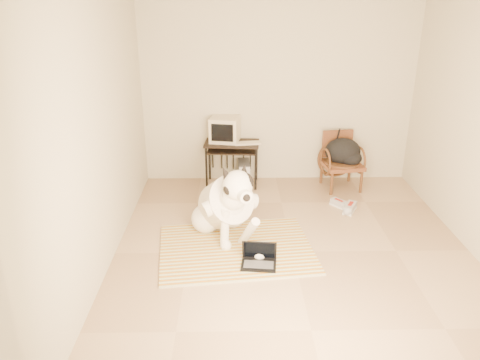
{
  "coord_description": "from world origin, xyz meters",
  "views": [
    {
      "loc": [
        -0.67,
        -4.57,
        2.74
      ],
      "look_at": [
        -0.59,
        0.26,
        0.77
      ],
      "focal_mm": 35.0,
      "sensor_mm": 36.0,
      "label": 1
    }
  ],
  "objects_px": {
    "dog": "(226,205)",
    "crt_monitor": "(225,129)",
    "backpack": "(344,152)",
    "laptop": "(259,259)",
    "computer_desk": "(232,149)",
    "pc_tower": "(244,174)",
    "rattan_chair": "(341,161)"
  },
  "relations": [
    {
      "from": "backpack",
      "to": "computer_desk",
      "type": "bearing_deg",
      "value": 175.17
    },
    {
      "from": "laptop",
      "to": "pc_tower",
      "type": "distance_m",
      "value": 2.23
    },
    {
      "from": "dog",
      "to": "backpack",
      "type": "bearing_deg",
      "value": 41.09
    },
    {
      "from": "computer_desk",
      "to": "rattan_chair",
      "type": "relative_size",
      "value": 1.01
    },
    {
      "from": "pc_tower",
      "to": "crt_monitor",
      "type": "bearing_deg",
      "value": 156.89
    },
    {
      "from": "backpack",
      "to": "dog",
      "type": "bearing_deg",
      "value": -138.91
    },
    {
      "from": "rattan_chair",
      "to": "pc_tower",
      "type": "bearing_deg",
      "value": 177.13
    },
    {
      "from": "pc_tower",
      "to": "rattan_chair",
      "type": "height_order",
      "value": "rattan_chair"
    },
    {
      "from": "dog",
      "to": "pc_tower",
      "type": "xyz_separation_m",
      "value": [
        0.25,
        1.59,
        -0.23
      ]
    },
    {
      "from": "dog",
      "to": "crt_monitor",
      "type": "xyz_separation_m",
      "value": [
        -0.03,
        1.71,
        0.43
      ]
    },
    {
      "from": "crt_monitor",
      "to": "backpack",
      "type": "height_order",
      "value": "crt_monitor"
    },
    {
      "from": "laptop",
      "to": "dog",
      "type": "bearing_deg",
      "value": 119.39
    },
    {
      "from": "crt_monitor",
      "to": "rattan_chair",
      "type": "bearing_deg",
      "value": -6.38
    },
    {
      "from": "dog",
      "to": "rattan_chair",
      "type": "bearing_deg",
      "value": 42.16
    },
    {
      "from": "computer_desk",
      "to": "crt_monitor",
      "type": "xyz_separation_m",
      "value": [
        -0.1,
        0.08,
        0.27
      ]
    },
    {
      "from": "dog",
      "to": "backpack",
      "type": "relative_size",
      "value": 2.43
    },
    {
      "from": "crt_monitor",
      "to": "pc_tower",
      "type": "bearing_deg",
      "value": -23.11
    },
    {
      "from": "crt_monitor",
      "to": "backpack",
      "type": "bearing_deg",
      "value": -7.27
    },
    {
      "from": "crt_monitor",
      "to": "pc_tower",
      "type": "height_order",
      "value": "crt_monitor"
    },
    {
      "from": "laptop",
      "to": "pc_tower",
      "type": "height_order",
      "value": "pc_tower"
    },
    {
      "from": "dog",
      "to": "pc_tower",
      "type": "distance_m",
      "value": 1.63
    },
    {
      "from": "rattan_chair",
      "to": "backpack",
      "type": "distance_m",
      "value": 0.15
    },
    {
      "from": "laptop",
      "to": "computer_desk",
      "type": "height_order",
      "value": "computer_desk"
    },
    {
      "from": "laptop",
      "to": "rattan_chair",
      "type": "bearing_deg",
      "value": 58.53
    },
    {
      "from": "laptop",
      "to": "pc_tower",
      "type": "xyz_separation_m",
      "value": [
        -0.11,
        2.23,
        0.1
      ]
    },
    {
      "from": "laptop",
      "to": "computer_desk",
      "type": "xyz_separation_m",
      "value": [
        -0.28,
        2.26,
        0.49
      ]
    },
    {
      "from": "computer_desk",
      "to": "dog",
      "type": "bearing_deg",
      "value": -92.6
    },
    {
      "from": "backpack",
      "to": "crt_monitor",
      "type": "bearing_deg",
      "value": 172.73
    },
    {
      "from": "pc_tower",
      "to": "rattan_chair",
      "type": "bearing_deg",
      "value": -2.87
    },
    {
      "from": "computer_desk",
      "to": "backpack",
      "type": "distance_m",
      "value": 1.64
    },
    {
      "from": "backpack",
      "to": "laptop",
      "type": "bearing_deg",
      "value": -122.4
    },
    {
      "from": "dog",
      "to": "rattan_chair",
      "type": "xyz_separation_m",
      "value": [
        1.68,
        1.52,
        -0.0
      ]
    }
  ]
}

